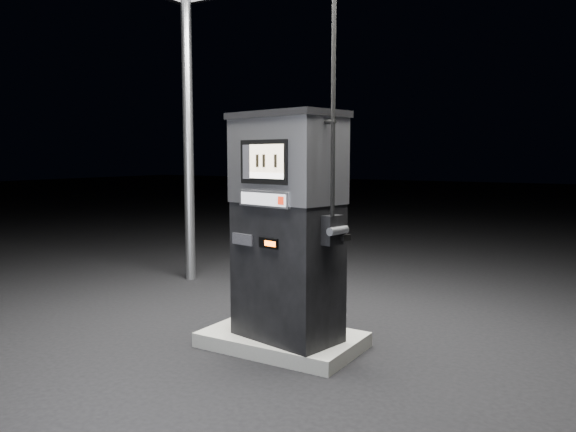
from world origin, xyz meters
The scene contains 5 objects.
ground centered at (0.00, 0.00, 0.00)m, with size 80.00×80.00×0.00m, color black.
pump_island centered at (0.00, 0.00, 0.07)m, with size 1.60×1.00×0.15m, color slate.
fuel_dispenser centered at (0.12, -0.10, 1.31)m, with size 1.31×0.89×4.70m.
bollard_left centered at (-0.55, -0.05, 0.54)m, with size 0.10×0.10×0.79m, color #CCA00B.
bollard_right centered at (0.55, -0.12, 0.57)m, with size 0.11×0.11×0.83m, color #CCA00B.
Camera 1 is at (3.01, -4.83, 1.99)m, focal length 35.00 mm.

